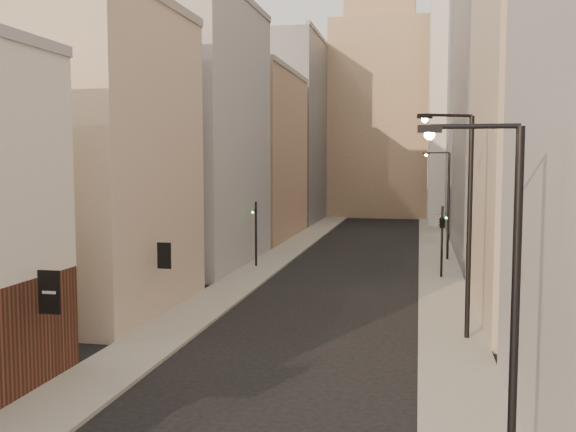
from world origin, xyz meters
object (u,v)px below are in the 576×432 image
at_px(clock_tower, 380,97).
at_px(streetlamp_near, 505,294).
at_px(white_tower, 463,76).
at_px(traffic_light_left, 256,222).
at_px(traffic_light_right, 442,222).
at_px(streetlamp_mid, 464,213).
at_px(streetlamp_far, 446,199).

bearing_deg(clock_tower, streetlamp_near, -84.55).
xyz_separation_m(white_tower, traffic_light_left, (-17.06, -36.88, -15.13)).
distance_m(white_tower, traffic_light_right, 41.70).
bearing_deg(streetlamp_mid, streetlamp_far, 65.11).
bearing_deg(traffic_light_left, streetlamp_mid, 140.41).
height_order(clock_tower, streetlamp_mid, clock_tower).
bearing_deg(white_tower, traffic_light_right, -95.13).
distance_m(clock_tower, streetlamp_far, 46.93).
bearing_deg(traffic_light_right, traffic_light_left, 16.61).
distance_m(streetlamp_near, streetlamp_mid, 14.21).
xyz_separation_m(streetlamp_mid, traffic_light_left, (-13.95, 17.38, -2.27)).
bearing_deg(clock_tower, streetlamp_mid, -83.40).
bearing_deg(streetlamp_far, clock_tower, 120.88).
bearing_deg(streetlamp_far, traffic_light_right, -72.96).
bearing_deg(clock_tower, traffic_light_right, -81.92).
bearing_deg(streetlamp_far, streetlamp_mid, -69.70).
distance_m(white_tower, streetlamp_mid, 55.85).
distance_m(streetlamp_far, traffic_light_left, 15.55).
bearing_deg(traffic_light_right, clock_tower, -57.01).
height_order(clock_tower, streetlamp_near, clock_tower).
bearing_deg(traffic_light_left, traffic_light_right, -176.63).
height_order(clock_tower, traffic_light_right, clock_tower).
relative_size(streetlamp_mid, streetlamp_far, 1.15).
relative_size(streetlamp_near, traffic_light_left, 1.77).
bearing_deg(traffic_light_left, streetlamp_far, -143.91).
xyz_separation_m(streetlamp_near, traffic_light_left, (-13.92, 31.58, -1.58)).
xyz_separation_m(clock_tower, streetlamp_near, (7.86, -82.46, -12.58)).
xyz_separation_m(streetlamp_far, traffic_light_right, (-0.53, -8.38, -1.12)).
relative_size(streetlamp_near, traffic_light_right, 1.77).
height_order(streetlamp_mid, streetlamp_far, streetlamp_mid).
bearing_deg(white_tower, clock_tower, 128.16).
relative_size(clock_tower, traffic_light_right, 8.98).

